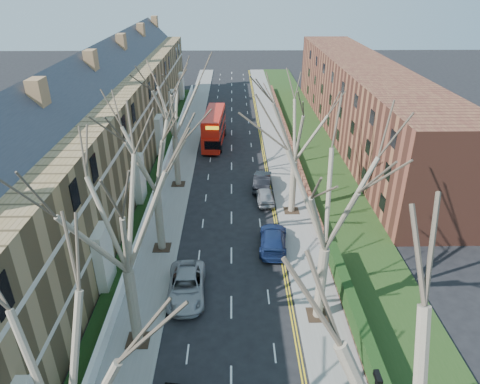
{
  "coord_description": "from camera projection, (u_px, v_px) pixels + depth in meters",
  "views": [
    {
      "loc": [
        0.22,
        -13.33,
        20.13
      ],
      "look_at": [
        0.77,
        19.39,
        3.49
      ],
      "focal_mm": 32.0,
      "sensor_mm": 36.0,
      "label": 1
    }
  ],
  "objects": [
    {
      "name": "tree_right_far",
      "position": [
        297.0,
        118.0,
        36.51
      ],
      "size": [
        10.15,
        10.15,
        14.22
      ],
      "color": "#736452",
      "rests_on": "ground"
    },
    {
      "name": "tree_left_near",
      "position": [
        45.0,
        378.0,
        13.31
      ],
      "size": [
        9.8,
        9.8,
        13.73
      ],
      "color": "#736452",
      "rests_on": "ground"
    },
    {
      "name": "car_right_mid",
      "position": [
        265.0,
        195.0,
        42.26
      ],
      "size": [
        1.87,
        4.28,
        1.44
      ],
      "primitive_type": "imported",
      "rotation": [
        0.0,
        0.0,
        3.18
      ],
      "color": "gray",
      "rests_on": "ground"
    },
    {
      "name": "pavement_left",
      "position": [
        186.0,
        148.0,
        55.65
      ],
      "size": [
        3.0,
        102.0,
        0.12
      ],
      "primitive_type": "cube",
      "color": "slate",
      "rests_on": "ground"
    },
    {
      "name": "pavement_right",
      "position": [
        277.0,
        147.0,
        55.82
      ],
      "size": [
        3.0,
        102.0,
        0.12
      ],
      "primitive_type": "cube",
      "color": "slate",
      "rests_on": "ground"
    },
    {
      "name": "grass_verge_right",
      "position": [
        312.0,
        146.0,
        55.85
      ],
      "size": [
        6.0,
        102.0,
        0.06
      ],
      "color": "#1E3814",
      "rests_on": "ground"
    },
    {
      "name": "wall_hedge_right",
      "position": [
        378.0,
        381.0,
        22.39
      ],
      "size": [
        0.7,
        24.0,
        1.8
      ],
      "color": "brown",
      "rests_on": "ground"
    },
    {
      "name": "tree_left_far",
      "position": [
        152.0,
        143.0,
        30.99
      ],
      "size": [
        10.15,
        10.15,
        14.22
      ],
      "color": "#736452",
      "rests_on": "ground"
    },
    {
      "name": "car_right_near",
      "position": [
        273.0,
        239.0,
        35.09
      ],
      "size": [
        2.68,
        5.53,
        1.55
      ],
      "primitive_type": "imported",
      "rotation": [
        0.0,
        0.0,
        3.04
      ],
      "color": "navy",
      "rests_on": "ground"
    },
    {
      "name": "tree_left_mid",
      "position": [
        119.0,
        206.0,
        21.93
      ],
      "size": [
        10.5,
        10.5,
        14.71
      ],
      "color": "#736452",
      "rests_on": "ground"
    },
    {
      "name": "flats_right",
      "position": [
        361.0,
        102.0,
        57.33
      ],
      "size": [
        13.97,
        54.0,
        10.0
      ],
      "color": "brown",
      "rests_on": "ground"
    },
    {
      "name": "tree_right_mid",
      "position": [
        331.0,
        187.0,
        23.89
      ],
      "size": [
        10.5,
        10.5,
        14.71
      ],
      "color": "#736452",
      "rests_on": "ground"
    },
    {
      "name": "double_decker_bus",
      "position": [
        214.0,
        129.0,
        56.23
      ],
      "size": [
        3.02,
        10.05,
        4.19
      ],
      "rotation": [
        0.0,
        0.0,
        3.08
      ],
      "color": "red",
      "rests_on": "ground"
    },
    {
      "name": "car_right_far",
      "position": [
        262.0,
        181.0,
        44.94
      ],
      "size": [
        2.32,
        5.07,
        1.61
      ],
      "primitive_type": "imported",
      "rotation": [
        0.0,
        0.0,
        3.01
      ],
      "color": "black",
      "rests_on": "ground"
    },
    {
      "name": "front_wall_left",
      "position": [
        164.0,
        169.0,
        48.24
      ],
      "size": [
        0.3,
        78.0,
        1.0
      ],
      "color": "white",
      "rests_on": "ground"
    },
    {
      "name": "car_left_far",
      "position": [
        186.0,
        286.0,
        29.8
      ],
      "size": [
        2.73,
        5.62,
        1.54
      ],
      "primitive_type": "imported",
      "rotation": [
        0.0,
        0.0,
        0.03
      ],
      "color": "#98999D",
      "rests_on": "ground"
    },
    {
      "name": "tree_left_dist",
      "position": [
        172.0,
        97.0,
        41.54
      ],
      "size": [
        10.5,
        10.5,
        14.71
      ],
      "color": "#736452",
      "rests_on": "ground"
    },
    {
      "name": "terrace_left",
      "position": [
        104.0,
        127.0,
        45.92
      ],
      "size": [
        9.7,
        78.0,
        13.6
      ],
      "color": "olive",
      "rests_on": "ground"
    }
  ]
}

